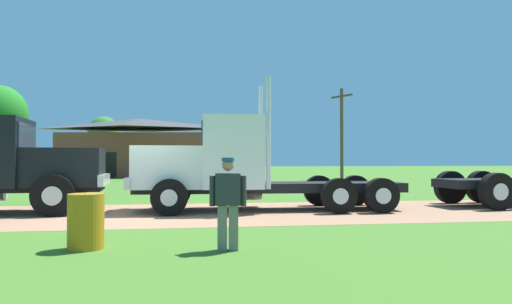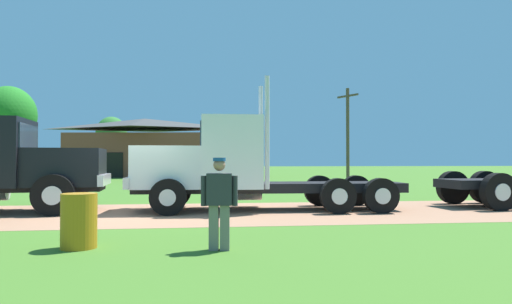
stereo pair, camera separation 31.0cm
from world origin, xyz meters
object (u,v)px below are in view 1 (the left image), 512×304
visitor_by_barrel (228,200)px  utility_pole_near (342,131)px  truck_foreground_white (229,167)px  shed_building (138,149)px  steel_barrel (86,221)px

visitor_by_barrel → utility_pole_near: bearing=67.3°
truck_foreground_white → shed_building: (-5.99, 29.29, 1.29)m
steel_barrel → shed_building: shed_building is taller
truck_foreground_white → steel_barrel: size_ratio=8.77×
steel_barrel → utility_pole_near: size_ratio=0.13×
truck_foreground_white → steel_barrel: truck_foreground_white is taller
steel_barrel → shed_building: bearing=95.0°
truck_foreground_white → utility_pole_near: (10.60, 20.50, 2.51)m
utility_pole_near → shed_building: bearing=152.1°
visitor_by_barrel → shed_building: bearing=98.8°
steel_barrel → truck_foreground_white: bearing=62.6°
shed_building → visitor_by_barrel: bearing=-81.2°
visitor_by_barrel → shed_building: size_ratio=0.11×
shed_building → utility_pole_near: 18.82m
steel_barrel → utility_pole_near: (13.52, 26.12, 3.35)m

